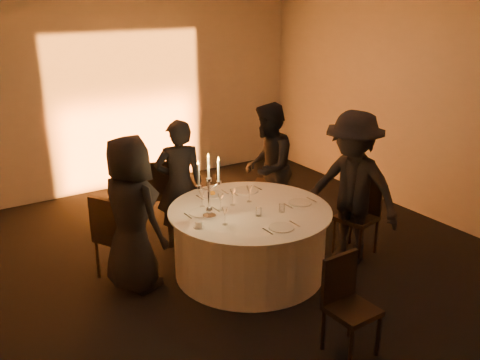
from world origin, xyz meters
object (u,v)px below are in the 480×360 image
guest_right (352,189)px  coffee_cup (199,225)px  chair_left (114,232)px  guest_left (131,214)px  chair_back_left (155,190)px  candelabra (209,195)px  guest_back_right (268,167)px  chair_front (347,299)px  chair_back_right (273,180)px  guest_back_left (179,184)px  chair_right (361,210)px  banquet_table (250,241)px

guest_right → coffee_cup: guest_right is taller
chair_left → guest_left: bearing=169.3°
chair_back_left → guest_left: (-0.81, -1.25, 0.30)m
coffee_cup → candelabra: candelabra is taller
guest_back_right → coffee_cup: size_ratio=15.42×
chair_front → coffee_cup: chair_front is taller
chair_back_right → guest_back_left: guest_back_left is taller
chair_right → coffee_cup: chair_right is taller
guest_left → chair_back_right: bearing=-89.8°
chair_back_right → guest_back_left: 1.60m
banquet_table → chair_right: 1.45m
chair_right → candelabra: (-1.89, 0.34, 0.47)m
guest_back_left → chair_back_right: bearing=-154.5°
guest_back_left → coffee_cup: guest_back_left is taller
chair_left → guest_back_left: (0.97, 0.34, 0.26)m
chair_back_right → guest_back_right: (-0.33, -0.32, 0.34)m
chair_back_left → guest_left: 1.52m
guest_back_left → coffee_cup: (-0.36, -1.15, -0.01)m
chair_left → chair_back_right: 2.58m
guest_left → chair_front: bearing=-169.0°
chair_right → guest_right: size_ratio=0.53×
chair_left → chair_back_left: 1.33m
banquet_table → guest_right: size_ratio=1.00×
banquet_table → chair_front: chair_front is taller
chair_front → coffee_cup: bearing=111.0°
banquet_table → chair_back_left: chair_back_left is taller
chair_back_right → candelabra: (-1.69, -1.18, 0.51)m
chair_back_left → chair_right: size_ratio=1.00×
chair_back_right → guest_back_right: 0.57m
coffee_cup → chair_back_left: bearing=80.4°
chair_back_left → guest_right: bearing=139.1°
banquet_table → guest_right: (1.13, -0.39, 0.52)m
chair_left → chair_back_right: (2.53, 0.54, -0.04)m
chair_back_right → chair_right: size_ratio=0.94×
banquet_table → chair_back_right: size_ratio=1.99×
chair_right → coffee_cup: size_ratio=8.76×
chair_back_left → coffee_cup: 1.82m
banquet_table → chair_back_right: (1.21, 1.23, 0.12)m
chair_front → guest_left: 2.35m
chair_left → chair_back_right: bearing=-108.6°
chair_back_left → guest_right: size_ratio=0.54×
guest_back_right → candelabra: (-1.37, -0.86, 0.17)m
guest_left → guest_back_right: (2.10, 0.50, 0.01)m
chair_front → guest_right: (1.20, 1.22, 0.40)m
chair_left → chair_right: chair_left is taller
chair_left → guest_right: bearing=-144.5°
chair_right → guest_back_left: guest_back_left is taller
chair_back_right → guest_right: bearing=45.0°
chair_front → guest_right: bearing=43.5°
chair_left → chair_front: chair_left is taller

